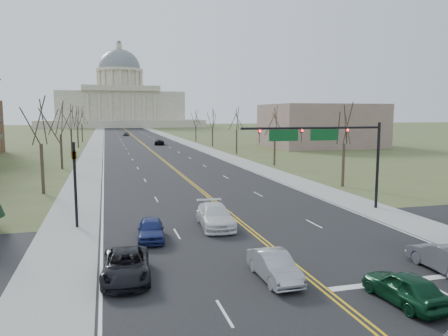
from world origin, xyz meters
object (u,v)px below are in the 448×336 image
car_nb_inner_lead (405,287)px  car_sb_outer_second (151,229)px  car_sb_inner_lead (274,266)px  signal_left (75,175)px  car_nb_outer_lead (445,258)px  car_sb_outer_lead (126,266)px  car_far_nb (159,142)px  car_sb_inner_second (215,216)px  car_far_sb (126,134)px  signal_mast (324,141)px

car_nb_inner_lead → car_sb_outer_second: size_ratio=1.01×
car_sb_inner_lead → car_sb_outer_second: car_sb_outer_second is taller
signal_left → car_nb_outer_lead: bearing=-37.0°
car_sb_outer_lead → car_far_nb: size_ratio=0.95×
car_nb_inner_lead → car_sb_inner_second: car_sb_inner_second is taller
car_nb_outer_lead → car_far_sb: 138.64m
car_nb_outer_lead → car_far_nb: 92.69m
car_nb_outer_lead → car_sb_outer_second: car_nb_outer_lead is taller
car_nb_inner_lead → car_sb_inner_lead: (-4.31, 3.88, -0.02)m
car_sb_inner_second → car_sb_inner_lead: bearing=-84.6°
signal_left → signal_mast: bearing=-0.0°
signal_mast → car_sb_outer_lead: signal_mast is taller
signal_left → car_sb_inner_second: 10.13m
car_sb_outer_lead → signal_mast: bearing=37.2°
car_far_sb → car_sb_inner_lead: bearing=-82.6°
car_sb_outer_lead → car_sb_inner_second: size_ratio=0.90×
car_nb_inner_lead → car_sb_outer_second: car_nb_inner_lead is taller
car_sb_inner_lead → car_far_sb: 137.08m
car_far_sb → car_far_nb: bearing=-75.3°
signal_mast → signal_left: 19.06m
car_far_nb → signal_mast: bearing=98.6°
car_sb_outer_lead → car_far_sb: 135.28m
car_nb_outer_lead → car_nb_inner_lead: bearing=31.6°
car_nb_outer_lead → car_far_sb: car_far_sb is taller
car_nb_outer_lead → car_sb_outer_second: (-13.79, 9.50, -0.03)m
car_nb_outer_lead → car_far_sb: size_ratio=0.97×
car_nb_outer_lead → car_far_sb: (-9.37, 138.32, 0.05)m
signal_mast → car_sb_inner_second: signal_mast is taller
car_sb_inner_lead → signal_left: bearing=126.3°
car_nb_outer_lead → car_sb_inner_second: bearing=-50.8°
car_sb_inner_lead → car_sb_outer_lead: 7.14m
signal_mast → car_sb_inner_lead: 16.48m
car_nb_inner_lead → car_far_sb: bearing=-92.4°
car_sb_outer_lead → signal_left: bearing=108.4°
signal_mast → car_nb_outer_lead: (-0.45, -13.95, -5.03)m
car_sb_inner_second → car_sb_outer_lead: bearing=-124.7°
signal_left → car_sb_outer_lead: (2.88, -10.76, -3.03)m
car_sb_outer_lead → car_far_sb: (6.25, 135.13, 0.09)m
car_nb_outer_lead → car_sb_outer_lead: bearing=-10.7°
car_far_nb → car_nb_outer_lead: bearing=97.9°
car_far_nb → car_nb_inner_lead: bearing=95.2°
signal_mast → car_sb_outer_second: signal_mast is taller
car_sb_inner_lead → car_sb_outer_lead: size_ratio=0.84×
car_sb_inner_second → car_sb_outer_second: 5.09m
car_sb_outer_lead → car_sb_inner_second: (6.51, 8.31, 0.11)m
car_nb_outer_lead → car_sb_inner_lead: bearing=-7.2°
signal_left → car_far_sb: bearing=85.8°
signal_mast → car_sb_outer_lead: bearing=-146.2°
signal_left → car_nb_inner_lead: bearing=-49.7°
signal_left → car_nb_inner_lead: (14.06, -16.59, -3.01)m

